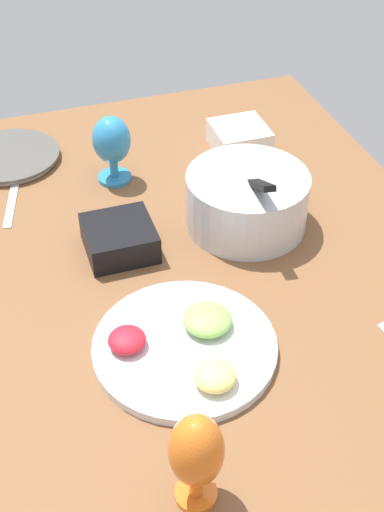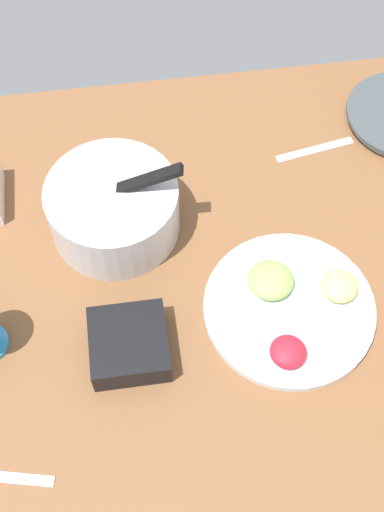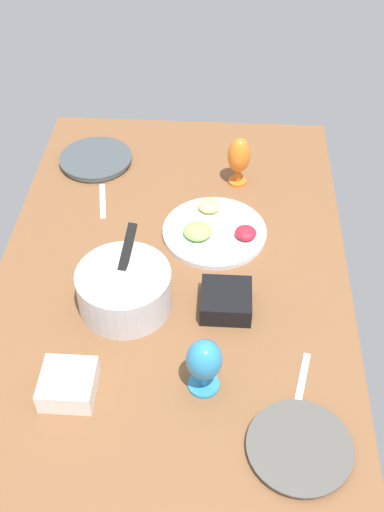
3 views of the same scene
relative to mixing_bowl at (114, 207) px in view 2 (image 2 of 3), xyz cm
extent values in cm
cube|color=brown|center=(16.05, -11.92, -8.63)|extent=(160.00, 104.00, 4.00)
cylinder|color=silver|center=(-0.03, 0.00, -0.51)|extent=(26.04, 26.04, 12.25)
cylinder|color=white|center=(-0.03, 0.00, 3.16)|extent=(23.44, 23.44, 2.20)
cube|color=black|center=(4.53, 0.00, 6.78)|extent=(19.10, 5.30, 10.84)
cylinder|color=silver|center=(30.96, -23.81, -5.73)|extent=(32.64, 32.64, 1.80)
ellipsoid|color=#F9E072|center=(40.77, -21.73, -3.15)|extent=(7.12, 7.12, 3.38)
ellipsoid|color=#8CC659|center=(28.21, -18.64, -3.20)|extent=(8.82, 8.82, 3.26)
ellipsoid|color=red|center=(28.40, -33.46, -3.27)|extent=(6.69, 6.69, 3.12)
cube|color=black|center=(0.27, -28.03, -3.54)|extent=(13.98, 13.98, 6.19)
cube|color=tan|center=(0.27, -28.03, -1.56)|extent=(11.46, 11.46, 1.98)
cube|color=silver|center=(-23.22, -47.66, -6.33)|extent=(17.95, 5.76, 0.60)
cube|color=silver|center=(45.00, 14.03, -6.33)|extent=(18.03, 4.97, 0.60)
camera|label=1|loc=(108.00, -47.83, 83.58)|focal=47.61mm
camera|label=2|loc=(4.87, -77.77, 109.10)|focal=47.28mm
camera|label=3|loc=(-115.85, -25.59, 125.71)|focal=44.00mm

